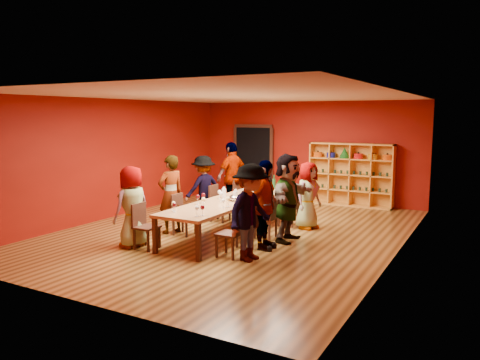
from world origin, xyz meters
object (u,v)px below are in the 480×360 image
object	(u,v)px
chair_person_left_1	(181,212)
spittoon_bowl	(235,198)
person_left_3	(203,188)
chair_person_left_4	(241,194)
person_right_1	(265,205)
chair_person_right_3	(292,206)
person_right_3	(308,195)
person_right_2	(288,198)
tasting_table	(235,201)
chair_person_right_0	(233,231)
shelving_unit	(351,172)
person_left_0	(132,207)
person_left_1	(171,194)
chair_person_right_1	(252,223)
chair_person_right_2	(269,215)
person_right_0	(250,213)
person_left_4	(232,177)
wine_bottle	(274,183)
chair_person_left_3	(217,201)
chair_person_left_0	(143,223)

from	to	relation	value
chair_person_left_1	spittoon_bowl	size ratio (longest dim) A/B	3.19
person_left_3	chair_person_left_4	distance (m)	1.28
person_right_1	chair_person_right_3	bearing A→B (deg)	4.34
chair_person_left_4	person_right_3	xyz separation A→B (m)	(2.22, -0.83, 0.27)
chair_person_left_4	person_right_2	world-z (taller)	person_right_2
tasting_table	chair_person_right_0	xyz separation A→B (m)	(0.91, -1.66, -0.20)
shelving_unit	person_left_0	distance (m)	6.83
chair_person_left_4	tasting_table	bearing A→B (deg)	-64.69
person_left_1	person_right_3	size ratio (longest dim) A/B	1.12
chair_person_right_1	chair_person_right_2	xyz separation A→B (m)	(0.00, 0.77, 0.00)
person_right_0	spittoon_bowl	xyz separation A→B (m)	(-1.13, 1.45, -0.06)
chair_person_left_1	spittoon_bowl	distance (m)	1.22
chair_person_right_0	chair_person_right_1	distance (m)	0.76
person_left_3	chair_person_right_2	world-z (taller)	person_left_3
person_left_3	spittoon_bowl	world-z (taller)	person_left_3
chair_person_left_1	person_left_4	world-z (taller)	person_left_4
chair_person_right_0	person_right_3	xyz separation A→B (m)	(0.40, 2.76, 0.27)
chair_person_right_3	wine_bottle	xyz separation A→B (m)	(-0.76, 0.65, 0.39)
person_left_4	chair_person_right_1	world-z (taller)	person_left_4
person_left_0	chair_person_right_1	distance (m)	2.38
person_right_2	chair_person_right_3	distance (m)	1.37
person_left_3	person_left_4	world-z (taller)	person_left_4
chair_person_left_3	wine_bottle	xyz separation A→B (m)	(1.06, 1.00, 0.39)
person_left_1	person_right_2	size ratio (longest dim) A/B	0.95
person_left_0	chair_person_left_3	xyz separation A→B (m)	(0.28, 2.74, -0.31)
person_right_1	person_left_1	bearing A→B (deg)	83.08
person_right_2	person_left_3	bearing A→B (deg)	69.96
chair_person_left_0	person_right_3	bearing A→B (deg)	54.34
tasting_table	person_left_1	xyz separation A→B (m)	(-1.19, -0.75, 0.16)
chair_person_left_0	chair_person_right_2	world-z (taller)	same
person_left_0	spittoon_bowl	world-z (taller)	person_left_0
chair_person_left_3	person_right_0	xyz separation A→B (m)	(2.18, -2.41, 0.38)
person_left_1	spittoon_bowl	world-z (taller)	person_left_1
chair_person_left_1	chair_person_right_0	bearing A→B (deg)	-26.54
shelving_unit	chair_person_right_1	world-z (taller)	shelving_unit
person_left_3	chair_person_left_0	bearing A→B (deg)	30.02
chair_person_left_0	person_right_1	world-z (taller)	person_right_1
shelving_unit	person_right_1	world-z (taller)	shelving_unit
chair_person_right_1	wine_bottle	size ratio (longest dim) A/B	2.58
chair_person_left_4	chair_person_right_0	world-z (taller)	same
person_left_1	chair_person_left_3	xyz separation A→B (m)	(0.28, 1.50, -0.37)
person_right_1	chair_person_left_3	bearing A→B (deg)	48.42
person_right_1	spittoon_bowl	world-z (taller)	person_right_1
chair_person_right_0	person_right_1	distance (m)	0.89
person_left_1	chair_person_left_4	xyz separation A→B (m)	(0.28, 2.68, -0.37)
tasting_table	chair_person_right_1	world-z (taller)	chair_person_right_1
spittoon_bowl	chair_person_right_0	bearing A→B (deg)	-61.82
chair_person_left_0	person_right_0	xyz separation A→B (m)	(2.18, 0.34, 0.38)
chair_person_left_0	spittoon_bowl	world-z (taller)	spittoon_bowl
chair_person_left_1	chair_person_left_4	size ratio (longest dim) A/B	1.00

